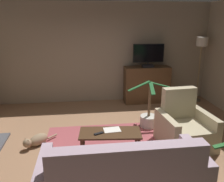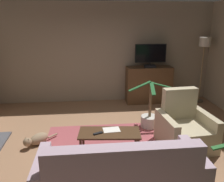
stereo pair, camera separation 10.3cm
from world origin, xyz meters
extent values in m
cube|color=#936B4C|center=(0.00, 0.00, -0.02)|extent=(6.78, 6.29, 0.04)
cube|color=gray|center=(0.00, 2.90, 1.41)|extent=(6.78, 0.10, 2.83)
cube|color=#9E474C|center=(-0.17, 0.10, 0.01)|extent=(2.44, 1.98, 0.01)
cube|color=#352315|center=(1.23, 2.55, 0.03)|extent=(1.24, 0.39, 0.06)
cube|color=#4C331E|center=(1.23, 2.55, 0.53)|extent=(1.30, 0.45, 1.05)
sphere|color=tan|center=(1.00, 2.31, 0.58)|extent=(0.03, 0.03, 0.03)
sphere|color=tan|center=(1.47, 2.31, 0.58)|extent=(0.03, 0.03, 0.03)
cube|color=black|center=(1.23, 2.50, 1.08)|extent=(0.31, 0.20, 0.06)
cylinder|color=black|center=(1.23, 2.50, 1.15)|extent=(0.04, 0.04, 0.08)
cube|color=black|center=(1.23, 2.50, 1.45)|extent=(0.87, 0.05, 0.51)
cube|color=black|center=(1.23, 2.47, 1.45)|extent=(0.83, 0.01, 0.47)
cube|color=#422B19|center=(-0.17, -0.16, 0.43)|extent=(1.13, 0.59, 0.03)
cylinder|color=#422B19|center=(0.34, -0.02, 0.21)|extent=(0.04, 0.04, 0.41)
cylinder|color=#422B19|center=(-0.64, 0.08, 0.21)|extent=(0.04, 0.04, 0.41)
cylinder|color=#422B19|center=(0.30, -0.39, 0.21)|extent=(0.04, 0.04, 0.41)
cylinder|color=#422B19|center=(-0.67, -0.30, 0.21)|extent=(0.04, 0.04, 0.41)
cube|color=black|center=(-0.37, -0.20, 0.46)|extent=(0.18, 0.12, 0.02)
cube|color=silver|center=(-0.12, -0.07, 0.45)|extent=(0.32, 0.24, 0.01)
cube|color=#AD93A3|center=(-0.12, -1.21, 0.22)|extent=(1.92, 0.87, 0.43)
cube|color=#AD93A3|center=(-0.12, -1.54, 0.69)|extent=(1.92, 0.20, 0.52)
cube|color=#AD93A3|center=(-1.15, -1.21, 0.33)|extent=(0.15, 0.87, 0.65)
cube|color=#AD93A3|center=(0.91, -1.21, 0.33)|extent=(0.15, 0.87, 0.65)
cube|color=tan|center=(-0.39, -1.34, 0.55)|extent=(0.37, 0.18, 0.36)
cube|color=tan|center=(1.31, -0.02, 0.22)|extent=(0.74, 0.95, 0.44)
cube|color=tan|center=(1.28, 0.34, 0.75)|extent=(0.69, 0.23, 0.62)
cube|color=tan|center=(1.71, 0.01, 0.32)|extent=(0.20, 0.90, 0.64)
cube|color=tan|center=(0.91, -0.05, 0.32)|extent=(0.20, 0.90, 0.64)
cylinder|color=beige|center=(0.84, 0.90, 0.13)|extent=(0.39, 0.39, 0.26)
cylinder|color=brown|center=(0.84, 0.90, 0.60)|extent=(0.06, 0.06, 0.68)
cube|color=#235B2D|center=(1.07, 0.88, 0.98)|extent=(0.45, 0.11, 0.14)
cube|color=#235B2D|center=(0.88, 1.13, 0.98)|extent=(0.15, 0.47, 0.09)
cube|color=#235B2D|center=(0.59, 0.86, 0.98)|extent=(0.50, 0.16, 0.20)
cube|color=#235B2D|center=(0.81, 0.67, 0.98)|extent=(0.13, 0.45, 0.17)
ellipsoid|color=#937A5B|center=(-1.51, 0.37, 0.11)|extent=(0.43, 0.43, 0.22)
sphere|color=#937A5B|center=(-1.68, 0.19, 0.14)|extent=(0.16, 0.16, 0.16)
cone|color=#937A5B|center=(-1.65, 0.16, 0.22)|extent=(0.04, 0.04, 0.04)
cone|color=#937A5B|center=(-1.72, 0.22, 0.22)|extent=(0.04, 0.04, 0.04)
cylinder|color=#937A5B|center=(-1.27, 0.55, 0.07)|extent=(0.18, 0.18, 0.04)
cylinder|color=#4C4233|center=(2.74, 2.44, 0.02)|extent=(0.27, 0.27, 0.04)
cylinder|color=olive|center=(2.74, 2.44, 0.81)|extent=(0.03, 0.03, 1.62)
cylinder|color=beige|center=(2.74, 2.44, 1.75)|extent=(0.31, 0.31, 0.25)
camera|label=1|loc=(-0.62, -3.93, 2.37)|focal=38.18mm
camera|label=2|loc=(-0.52, -3.95, 2.37)|focal=38.18mm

